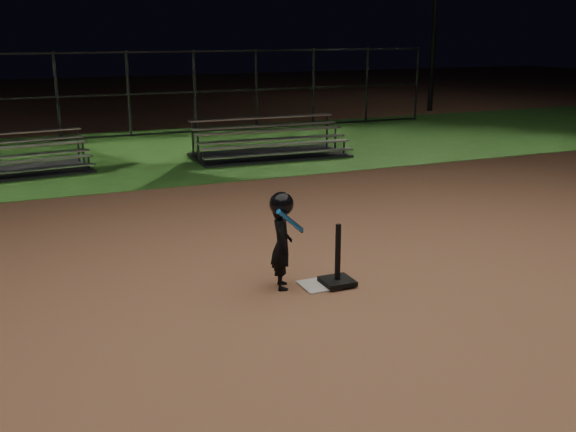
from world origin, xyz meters
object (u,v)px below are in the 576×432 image
Objects in this scene: bleacher_right at (270,149)px; child_batter at (282,238)px; home_plate at (319,285)px; bleacher_left at (7,167)px; batting_tee at (337,273)px.

child_batter is at bearing -108.78° from bleacher_right.
home_plate is 9.30m from bleacher_left.
bleacher_left is at bearing 113.09° from batting_tee.
bleacher_right is (3.08, 8.22, -0.45)m from child_batter.
batting_tee is at bearing -104.23° from bleacher_right.
bleacher_left is at bearing 179.35° from bleacher_right.
batting_tee is at bearing -92.79° from child_batter.
home_plate is 0.12× the size of bleacher_right.
home_plate is at bearing -93.08° from child_batter.
batting_tee reaches higher than home_plate.
home_plate is 0.12× the size of bleacher_left.
bleacher_right is (2.41, 8.44, 0.03)m from batting_tee.
child_batter is 0.33× the size of bleacher_left.
home_plate is at bearing 163.02° from batting_tee.
batting_tee is at bearing -16.98° from home_plate.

